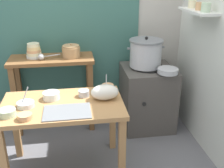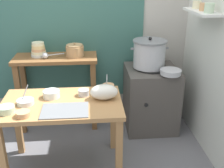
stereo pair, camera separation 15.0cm
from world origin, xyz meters
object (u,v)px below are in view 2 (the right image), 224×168
at_px(steamer_pot, 149,54).
at_px(clay_pot, 75,51).
at_px(stove_block, 151,98).
at_px(prep_bowl_3, 25,102).
at_px(prep_bowl_4, 84,92).
at_px(back_shelf_table, 57,74).
at_px(bowl_stack_enamel, 39,50).
at_px(prep_bowl_0, 51,94).
at_px(wide_pan, 171,72).
at_px(prep_bowl_5, 6,109).
at_px(prep_table, 62,113).
at_px(plastic_bag, 104,92).
at_px(prep_bowl_2, 108,87).
at_px(ladle, 46,56).
at_px(serving_tray, 65,110).
at_px(prep_bowl_1, 23,114).

relative_size(steamer_pot, clay_pot, 2.12).
distance_m(stove_block, prep_bowl_3, 1.54).
relative_size(stove_block, prep_bowl_4, 7.55).
height_order(back_shelf_table, prep_bowl_3, back_shelf_table).
height_order(back_shelf_table, prep_bowl_4, back_shelf_table).
bearing_deg(prep_bowl_3, bowl_stack_enamel, 90.08).
bearing_deg(prep_bowl_0, back_shelf_table, 92.17).
distance_m(back_shelf_table, wide_pan, 1.33).
xyz_separation_m(back_shelf_table, steamer_pot, (1.08, -0.11, 0.26)).
xyz_separation_m(prep_bowl_4, prep_bowl_5, (-0.64, -0.29, -0.00)).
height_order(prep_table, steamer_pot, steamer_pot).
bearing_deg(wide_pan, prep_bowl_5, -158.62).
height_order(bowl_stack_enamel, prep_bowl_5, bowl_stack_enamel).
distance_m(plastic_bag, prep_bowl_2, 0.21).
bearing_deg(clay_pot, ladle, -168.35).
xyz_separation_m(stove_block, serving_tray, (-0.95, -0.87, 0.34)).
relative_size(ladle, prep_bowl_2, 1.55).
bearing_deg(serving_tray, steamer_pot, 44.42).
distance_m(wide_pan, prep_bowl_2, 0.73).
bearing_deg(prep_bowl_1, prep_bowl_5, 153.47).
height_order(prep_table, plastic_bag, plastic_bag).
bearing_deg(ladle, serving_tray, -74.15).
relative_size(prep_table, prep_bowl_2, 6.95).
relative_size(stove_block, prep_bowl_2, 4.93).
distance_m(ladle, prep_bowl_2, 0.87).
relative_size(back_shelf_table, stove_block, 1.23).
bearing_deg(bowl_stack_enamel, prep_bowl_2, -39.68).
relative_size(prep_bowl_0, prep_bowl_5, 1.10).
height_order(steamer_pot, prep_bowl_4, steamer_pot).
bearing_deg(serving_tray, prep_bowl_2, 45.50).
distance_m(clay_pot, plastic_bag, 0.86).
xyz_separation_m(back_shelf_table, prep_bowl_5, (-0.31, -0.99, 0.07)).
distance_m(clay_pot, serving_tray, 1.03).
bearing_deg(plastic_bag, bowl_stack_enamel, 130.39).
bearing_deg(prep_bowl_3, prep_bowl_0, 30.12).
bearing_deg(prep_bowl_0, steamer_pot, 30.05).
xyz_separation_m(plastic_bag, prep_bowl_3, (-0.71, -0.05, -0.05)).
bearing_deg(serving_tray, plastic_bag, 31.02).
bearing_deg(plastic_bag, ladle, 130.11).
bearing_deg(steamer_pot, wide_pan, -54.44).
height_order(plastic_bag, prep_bowl_4, plastic_bag).
height_order(steamer_pot, clay_pot, steamer_pot).
xyz_separation_m(steamer_pot, wide_pan, (0.19, -0.26, -0.13)).
height_order(prep_table, prep_bowl_0, prep_bowl_0).
bearing_deg(serving_tray, ladle, 105.85).
xyz_separation_m(clay_pot, wide_pan, (1.04, -0.37, -0.16)).
bearing_deg(prep_bowl_2, back_shelf_table, 133.92).
xyz_separation_m(clay_pot, prep_bowl_1, (-0.39, -1.07, -0.22)).
height_order(steamer_pot, ladle, steamer_pot).
xyz_separation_m(clay_pot, bowl_stack_enamel, (-0.42, 0.04, 0.01)).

